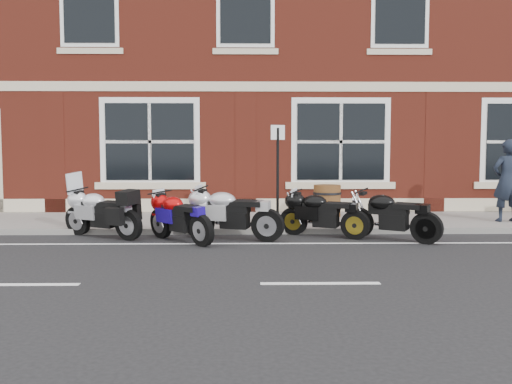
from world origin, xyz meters
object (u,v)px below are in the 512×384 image
(moto_sport_black, at_px, (322,213))
(pedestrian_left, at_px, (507,181))
(moto_sport_silver, at_px, (231,212))
(parking_sign, at_px, (278,169))
(barrel_planter, at_px, (327,201))
(moto_touring_silver, at_px, (101,211))
(moto_sport_red, at_px, (180,216))
(moto_naked_black, at_px, (390,214))

(moto_sport_black, bearing_deg, pedestrian_left, -43.81)
(moto_sport_silver, bearing_deg, parking_sign, -27.99)
(moto_sport_black, bearing_deg, barrel_planter, 18.15)
(moto_sport_silver, relative_size, parking_sign, 0.93)
(moto_touring_silver, relative_size, parking_sign, 0.82)
(moto_touring_silver, bearing_deg, moto_sport_black, -59.58)
(moto_sport_black, bearing_deg, parking_sign, 87.36)
(pedestrian_left, relative_size, barrel_planter, 2.43)
(moto_touring_silver, bearing_deg, moto_sport_red, -78.42)
(moto_sport_black, bearing_deg, moto_sport_red, 129.54)
(moto_naked_black, bearing_deg, moto_sport_silver, 123.17)
(moto_naked_black, height_order, barrel_planter, moto_naked_black)
(moto_touring_silver, height_order, parking_sign, parking_sign)
(pedestrian_left, bearing_deg, barrel_planter, -24.07)
(moto_sport_red, relative_size, moto_sport_black, 0.88)
(moto_naked_black, distance_m, parking_sign, 2.52)
(moto_naked_black, relative_size, parking_sign, 0.78)
(moto_sport_silver, bearing_deg, moto_touring_silver, 103.93)
(moto_naked_black, bearing_deg, moto_sport_black, 105.63)
(moto_touring_silver, height_order, moto_sport_red, moto_touring_silver)
(moto_sport_silver, xyz_separation_m, parking_sign, (0.96, 0.84, 0.83))
(moto_sport_red, height_order, barrel_planter, barrel_planter)
(moto_touring_silver, bearing_deg, barrel_planter, -32.75)
(moto_naked_black, bearing_deg, parking_sign, 101.11)
(moto_sport_silver, distance_m, barrel_planter, 3.62)
(moto_naked_black, height_order, pedestrian_left, pedestrian_left)
(parking_sign, bearing_deg, pedestrian_left, -6.77)
(moto_touring_silver, xyz_separation_m, moto_sport_red, (1.66, -0.57, -0.03))
(moto_sport_red, bearing_deg, parking_sign, -12.21)
(moto_sport_black, distance_m, pedestrian_left, 4.68)
(parking_sign, bearing_deg, barrel_planter, 39.44)
(moto_sport_black, relative_size, parking_sign, 0.80)
(moto_sport_black, relative_size, pedestrian_left, 0.92)
(moto_sport_silver, height_order, moto_naked_black, moto_sport_silver)
(moto_naked_black, height_order, parking_sign, parking_sign)
(barrel_planter, distance_m, parking_sign, 2.52)
(barrel_planter, bearing_deg, moto_naked_black, -74.58)
(moto_sport_red, distance_m, pedestrian_left, 7.53)
(moto_sport_silver, bearing_deg, moto_sport_red, 125.34)
(moto_sport_black, distance_m, moto_naked_black, 1.35)
(moto_sport_red, distance_m, barrel_planter, 4.47)
(moto_sport_silver, bearing_deg, moto_naked_black, -72.06)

